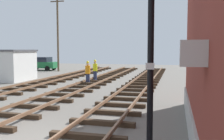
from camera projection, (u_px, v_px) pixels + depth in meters
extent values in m
cube|color=#38281C|center=(88.00, 137.00, 7.86)|extent=(2.50, 0.24, 0.18)
cube|color=#38281C|center=(102.00, 123.00, 9.36)|extent=(2.50, 0.24, 0.18)
cube|color=#38281C|center=(112.00, 113.00, 10.86)|extent=(2.50, 0.24, 0.18)
cube|color=#38281C|center=(120.00, 105.00, 12.36)|extent=(2.50, 0.24, 0.18)
cube|color=#38281C|center=(126.00, 99.00, 13.86)|extent=(2.50, 0.24, 0.18)
cube|color=#38281C|center=(131.00, 94.00, 15.36)|extent=(2.50, 0.24, 0.18)
cube|color=#38281C|center=(135.00, 90.00, 16.86)|extent=(2.50, 0.24, 0.18)
cube|color=#38281C|center=(138.00, 87.00, 18.36)|extent=(2.50, 0.24, 0.18)
cube|color=#38281C|center=(141.00, 84.00, 19.86)|extent=(2.50, 0.24, 0.18)
cube|color=#38281C|center=(144.00, 81.00, 21.36)|extent=(2.50, 0.24, 0.18)
cube|color=#38281C|center=(146.00, 79.00, 22.86)|extent=(2.50, 0.24, 0.18)
cube|color=#38281C|center=(148.00, 78.00, 24.36)|extent=(2.50, 0.24, 0.18)
cube|color=#38281C|center=(149.00, 76.00, 25.87)|extent=(2.50, 0.24, 0.18)
cube|color=#38281C|center=(151.00, 74.00, 27.37)|extent=(2.50, 0.24, 0.18)
cube|color=#38281C|center=(152.00, 73.00, 28.87)|extent=(2.50, 0.24, 0.18)
cube|color=#38281C|center=(153.00, 72.00, 30.37)|extent=(2.50, 0.24, 0.18)
cube|color=#38281C|center=(154.00, 71.00, 31.87)|extent=(2.50, 0.24, 0.18)
cube|color=#38281C|center=(155.00, 70.00, 33.37)|extent=(2.50, 0.24, 0.18)
cube|color=#38281C|center=(156.00, 69.00, 34.87)|extent=(2.50, 0.24, 0.18)
cube|color=brown|center=(55.00, 138.00, 7.27)|extent=(0.08, 59.01, 0.14)
cube|color=#38281C|center=(13.00, 115.00, 10.42)|extent=(2.50, 0.24, 0.18)
cube|color=#38281C|center=(34.00, 107.00, 12.00)|extent=(2.50, 0.24, 0.18)
cube|color=#38281C|center=(51.00, 100.00, 13.59)|extent=(2.50, 0.24, 0.18)
cube|color=#38281C|center=(64.00, 95.00, 15.17)|extent=(2.50, 0.24, 0.18)
cube|color=#38281C|center=(75.00, 90.00, 16.75)|extent=(2.50, 0.24, 0.18)
cube|color=#38281C|center=(83.00, 87.00, 18.34)|extent=(2.50, 0.24, 0.18)
cube|color=#38281C|center=(91.00, 84.00, 19.92)|extent=(2.50, 0.24, 0.18)
cube|color=#38281C|center=(97.00, 81.00, 21.51)|extent=(2.50, 0.24, 0.18)
cube|color=#38281C|center=(103.00, 79.00, 23.09)|extent=(2.50, 0.24, 0.18)
cube|color=#38281C|center=(107.00, 77.00, 24.68)|extent=(2.50, 0.24, 0.18)
cube|color=#38281C|center=(111.00, 75.00, 26.26)|extent=(2.50, 0.24, 0.18)
cube|color=#38281C|center=(115.00, 74.00, 27.84)|extent=(2.50, 0.24, 0.18)
cube|color=#38281C|center=(118.00, 73.00, 29.43)|extent=(2.50, 0.24, 0.18)
cube|color=#38281C|center=(121.00, 71.00, 31.01)|extent=(2.50, 0.24, 0.18)
cube|color=#38281C|center=(124.00, 70.00, 32.60)|extent=(2.50, 0.24, 0.18)
cube|color=#38281C|center=(127.00, 69.00, 34.18)|extent=(2.50, 0.24, 0.18)
cube|color=#38281C|center=(129.00, 69.00, 35.76)|extent=(2.50, 0.24, 0.18)
cube|color=#38281C|center=(4.00, 93.00, 15.73)|extent=(2.50, 0.24, 0.18)
cube|color=#38281C|center=(19.00, 89.00, 17.23)|extent=(2.50, 0.24, 0.18)
cube|color=#38281C|center=(32.00, 86.00, 18.73)|extent=(2.50, 0.24, 0.18)
cube|color=#38281C|center=(42.00, 83.00, 20.23)|extent=(2.50, 0.24, 0.18)
cube|color=#38281C|center=(52.00, 81.00, 21.73)|extent=(2.50, 0.24, 0.18)
cube|color=#38281C|center=(60.00, 79.00, 23.24)|extent=(2.50, 0.24, 0.18)
cube|color=#38281C|center=(67.00, 77.00, 24.74)|extent=(2.50, 0.24, 0.18)
cube|color=#38281C|center=(73.00, 76.00, 26.24)|extent=(2.50, 0.24, 0.18)
cube|color=#38281C|center=(79.00, 74.00, 27.74)|extent=(2.50, 0.24, 0.18)
cube|color=#38281C|center=(84.00, 73.00, 29.24)|extent=(2.50, 0.24, 0.18)
cube|color=#38281C|center=(88.00, 72.00, 30.74)|extent=(2.50, 0.24, 0.18)
cube|color=#38281C|center=(92.00, 71.00, 32.24)|extent=(2.50, 0.24, 0.18)
cube|color=#38281C|center=(96.00, 70.00, 33.74)|extent=(2.50, 0.24, 0.18)
cube|color=#38281C|center=(99.00, 69.00, 35.24)|extent=(2.50, 0.24, 0.18)
cube|color=#38281C|center=(103.00, 68.00, 36.74)|extent=(2.50, 0.24, 0.18)
cylinder|color=black|center=(150.00, 73.00, 7.20)|extent=(0.18, 0.18, 4.22)
cube|color=white|center=(150.00, 66.00, 7.05)|extent=(0.24, 0.03, 0.18)
cube|color=silver|center=(193.00, 53.00, 4.38)|extent=(0.44, 0.60, 0.44)
cube|color=silver|center=(12.00, 66.00, 22.78)|extent=(2.80, 3.60, 2.60)
cube|color=#4C4C51|center=(12.00, 51.00, 22.67)|extent=(3.00, 3.80, 0.16)
cube|color=#1E6B38|center=(42.00, 65.00, 34.00)|extent=(4.20, 1.80, 0.80)
cube|color=#1E232D|center=(42.00, 59.00, 33.94)|extent=(2.31, 1.66, 0.64)
cylinder|color=black|center=(54.00, 67.00, 34.59)|extent=(0.64, 0.24, 0.64)
cylinder|color=black|center=(47.00, 68.00, 32.85)|extent=(0.64, 0.24, 0.64)
cylinder|color=black|center=(37.00, 67.00, 35.22)|extent=(0.64, 0.24, 0.64)
cylinder|color=black|center=(29.00, 68.00, 33.48)|extent=(0.64, 0.24, 0.64)
cylinder|color=black|center=(3.00, 71.00, 28.78)|extent=(0.64, 0.24, 0.64)
cylinder|color=brown|center=(58.00, 35.00, 31.96)|extent=(0.24, 0.24, 9.14)
cube|color=#4C3D2D|center=(57.00, 1.00, 31.62)|extent=(1.80, 0.12, 0.12)
cylinder|color=#262D4C|center=(88.00, 79.00, 20.24)|extent=(0.32, 0.32, 0.85)
cylinder|color=orange|center=(88.00, 70.00, 20.18)|extent=(0.40, 0.40, 0.65)
sphere|color=tan|center=(88.00, 64.00, 20.14)|extent=(0.24, 0.24, 0.24)
sphere|color=yellow|center=(88.00, 62.00, 20.13)|extent=(0.22, 0.22, 0.22)
cylinder|color=#262D4C|center=(95.00, 76.00, 22.78)|extent=(0.32, 0.32, 0.85)
cylinder|color=yellow|center=(95.00, 67.00, 22.72)|extent=(0.40, 0.40, 0.65)
sphere|color=tan|center=(95.00, 62.00, 22.68)|extent=(0.24, 0.24, 0.24)
sphere|color=yellow|center=(95.00, 61.00, 22.67)|extent=(0.22, 0.22, 0.22)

